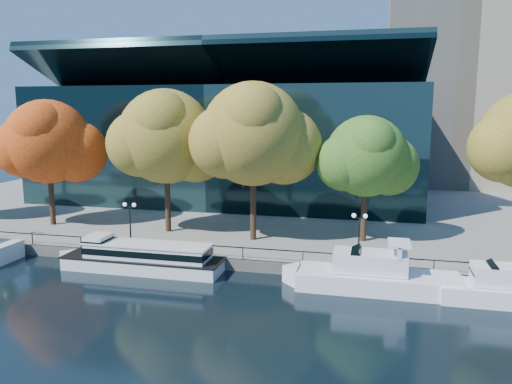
% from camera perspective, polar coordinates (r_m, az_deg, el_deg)
% --- Properties ---
extents(ground, '(160.00, 160.00, 0.00)m').
position_cam_1_polar(ground, '(40.62, -9.64, -9.72)').
color(ground, black).
rests_on(ground, ground).
extents(promenade, '(90.00, 67.08, 1.00)m').
position_cam_1_polar(promenade, '(74.31, 1.29, -0.36)').
color(promenade, slate).
rests_on(promenade, ground).
extents(railing, '(88.20, 0.08, 0.99)m').
position_cam_1_polar(railing, '(42.91, -8.02, -5.91)').
color(railing, black).
rests_on(railing, promenade).
extents(convention_building, '(50.00, 24.57, 21.43)m').
position_cam_1_polar(convention_building, '(69.88, -2.70, 5.61)').
color(convention_building, black).
rests_on(convention_building, ground).
extents(tour_boat, '(14.79, 3.30, 2.81)m').
position_cam_1_polar(tour_boat, '(42.81, -13.27, -7.16)').
color(tour_boat, silver).
rests_on(tour_boat, ground).
extents(cruiser_near, '(13.07, 3.37, 3.79)m').
position_cam_1_polar(cruiser_near, '(38.22, 12.94, -9.22)').
color(cruiser_near, white).
rests_on(cruiser_near, ground).
extents(cruiser_far, '(10.43, 2.89, 3.41)m').
position_cam_1_polar(cruiser_far, '(38.85, 26.45, -9.84)').
color(cruiser_far, white).
rests_on(cruiser_far, ground).
extents(tree_1, '(10.96, 8.98, 13.24)m').
position_cam_1_polar(tree_1, '(56.56, -22.57, 5.14)').
color(tree_1, black).
rests_on(tree_1, promenade).
extents(tree_2, '(11.63, 9.54, 14.22)m').
position_cam_1_polar(tree_2, '(49.97, -10.10, 6.04)').
color(tree_2, black).
rests_on(tree_2, promenade).
extents(tree_3, '(11.99, 9.83, 14.78)m').
position_cam_1_polar(tree_3, '(45.98, -0.12, 6.39)').
color(tree_3, black).
rests_on(tree_3, promenade).
extents(tree_4, '(9.34, 7.66, 11.71)m').
position_cam_1_polar(tree_4, '(46.82, 12.65, 3.80)').
color(tree_4, black).
rests_on(tree_4, promenade).
extents(lamp_1, '(1.26, 0.36, 4.03)m').
position_cam_1_polar(lamp_1, '(45.88, -14.23, -2.48)').
color(lamp_1, black).
rests_on(lamp_1, promenade).
extents(lamp_2, '(1.26, 0.36, 4.03)m').
position_cam_1_polar(lamp_2, '(40.82, 11.72, -3.87)').
color(lamp_2, black).
rests_on(lamp_2, promenade).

